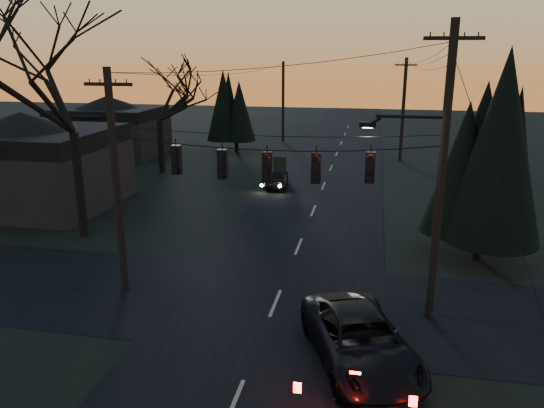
% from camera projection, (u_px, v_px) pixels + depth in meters
% --- Properties ---
extents(main_road, '(8.00, 120.00, 0.02)m').
position_uv_depth(main_road, '(309.00, 221.00, 29.12)').
color(main_road, black).
rests_on(main_road, ground).
extents(cross_road, '(60.00, 7.00, 0.02)m').
position_uv_depth(cross_road, '(275.00, 303.00, 19.69)').
color(cross_road, black).
rests_on(cross_road, ground).
extents(utility_pole_right, '(5.00, 0.30, 10.00)m').
position_uv_depth(utility_pole_right, '(428.00, 317.00, 18.68)').
color(utility_pole_right, black).
rests_on(utility_pole_right, ground).
extents(utility_pole_left, '(1.80, 0.30, 8.50)m').
position_uv_depth(utility_pole_left, '(125.00, 290.00, 20.80)').
color(utility_pole_left, black).
rests_on(utility_pole_left, ground).
extents(utility_pole_far_r, '(1.80, 0.30, 8.50)m').
position_uv_depth(utility_pole_far_r, '(400.00, 161.00, 45.07)').
color(utility_pole_far_r, black).
rests_on(utility_pole_far_r, ground).
extents(utility_pole_far_l, '(0.30, 0.30, 8.00)m').
position_uv_depth(utility_pole_far_l, '(283.00, 141.00, 54.73)').
color(utility_pole_far_l, black).
rests_on(utility_pole_far_l, ground).
extents(span_signal_assembly, '(11.50, 0.44, 1.59)m').
position_uv_depth(span_signal_assembly, '(269.00, 165.00, 18.27)').
color(span_signal_assembly, black).
rests_on(span_signal_assembly, ground).
extents(bare_tree_left, '(10.85, 10.85, 10.51)m').
position_uv_depth(bare_tree_left, '(69.00, 88.00, 24.78)').
color(bare_tree_left, black).
rests_on(bare_tree_left, ground).
extents(evergreen_right, '(4.00, 4.00, 8.14)m').
position_uv_depth(evergreen_right, '(488.00, 157.00, 22.63)').
color(evergreen_right, black).
rests_on(evergreen_right, ground).
extents(bare_tree_dist, '(6.90, 6.90, 7.97)m').
position_uv_depth(bare_tree_dist, '(158.00, 99.00, 39.31)').
color(bare_tree_dist, black).
rests_on(bare_tree_dist, ground).
extents(evergreen_dist, '(3.81, 3.81, 6.49)m').
position_uv_depth(evergreen_dist, '(236.00, 110.00, 48.13)').
color(evergreen_dist, black).
rests_on(evergreen_dist, ground).
extents(house_left_near, '(10.00, 8.00, 5.60)m').
position_uv_depth(house_left_near, '(26.00, 160.00, 31.46)').
color(house_left_near, black).
rests_on(house_left_near, ground).
extents(house_left_far, '(9.00, 7.00, 5.20)m').
position_uv_depth(house_left_far, '(109.00, 126.00, 47.15)').
color(house_left_far, black).
rests_on(house_left_far, ground).
extents(suv_near, '(4.35, 6.08, 1.54)m').
position_uv_depth(suv_near, '(360.00, 341.00, 15.70)').
color(suv_near, black).
rests_on(suv_near, ground).
extents(sedan_oncoming_a, '(2.04, 4.08, 1.33)m').
position_uv_depth(sedan_oncoming_a, '(276.00, 177.00, 36.40)').
color(sedan_oncoming_a, black).
rests_on(sedan_oncoming_a, ground).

